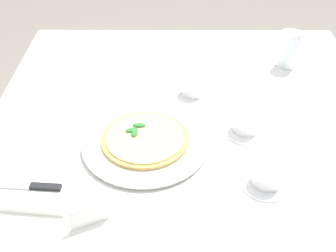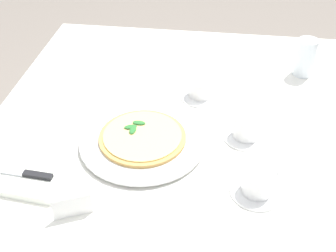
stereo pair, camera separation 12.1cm
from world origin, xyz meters
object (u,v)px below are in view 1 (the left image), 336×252
(pizza_plate, at_px, (145,142))
(napkin_folded, at_px, (28,190))
(coffee_cup_back_corner, at_px, (193,87))
(dinner_knife, at_px, (25,186))
(pizza, at_px, (145,139))
(water_glass_far_right, at_px, (288,51))
(menu_card, at_px, (89,216))
(coffee_cup_right_edge, at_px, (267,175))
(coffee_cup_near_left, at_px, (246,122))

(pizza_plate, distance_m, napkin_folded, 0.33)
(coffee_cup_back_corner, distance_m, dinner_knife, 0.60)
(pizza, height_order, napkin_folded, pizza)
(coffee_cup_back_corner, relative_size, water_glass_far_right, 1.02)
(coffee_cup_back_corner, relative_size, dinner_knife, 0.66)
(menu_card, bearing_deg, napkin_folded, 125.27)
(coffee_cup_right_edge, height_order, coffee_cup_near_left, coffee_cup_near_left)
(pizza, bearing_deg, coffee_cup_near_left, -166.66)
(pizza, distance_m, menu_card, 0.29)
(pizza_plate, bearing_deg, coffee_cup_right_edge, 155.23)
(pizza, relative_size, dinner_knife, 1.22)
(coffee_cup_near_left, xyz_separation_m, water_glass_far_right, (-0.19, -0.37, 0.03))
(coffee_cup_back_corner, bearing_deg, water_glass_far_right, -151.17)
(coffee_cup_near_left, xyz_separation_m, coffee_cup_back_corner, (0.14, -0.19, -0.00))
(dinner_knife, relative_size, menu_card, 2.35)
(coffee_cup_near_left, relative_size, coffee_cup_back_corner, 1.00)
(coffee_cup_near_left, bearing_deg, coffee_cup_back_corner, -52.56)
(coffee_cup_right_edge, xyz_separation_m, napkin_folded, (0.58, 0.04, -0.02))
(coffee_cup_near_left, distance_m, napkin_folded, 0.61)
(napkin_folded, relative_size, menu_card, 2.78)
(coffee_cup_back_corner, bearing_deg, coffee_cup_right_edge, 112.70)
(coffee_cup_back_corner, xyz_separation_m, menu_card, (0.25, 0.53, 0.00))
(coffee_cup_back_corner, xyz_separation_m, dinner_knife, (0.42, 0.43, -0.00))
(pizza, xyz_separation_m, coffee_cup_near_left, (-0.28, -0.07, 0.01))
(napkin_folded, xyz_separation_m, menu_card, (-0.17, 0.10, 0.02))
(pizza, bearing_deg, dinner_knife, 32.52)
(pizza_plate, height_order, coffee_cup_right_edge, coffee_cup_right_edge)
(coffee_cup_right_edge, bearing_deg, pizza_plate, -24.77)
(water_glass_far_right, xyz_separation_m, dinner_knife, (0.76, 0.62, -0.03))
(pizza_plate, distance_m, coffee_cup_right_edge, 0.34)
(napkin_folded, relative_size, dinner_knife, 1.18)
(pizza, xyz_separation_m, menu_card, (0.11, 0.27, 0.01))
(pizza, distance_m, dinner_knife, 0.33)
(coffee_cup_near_left, height_order, dinner_knife, coffee_cup_near_left)
(menu_card, bearing_deg, pizza, 43.18)
(water_glass_far_right, xyz_separation_m, napkin_folded, (0.75, 0.62, -0.05))
(water_glass_far_right, bearing_deg, dinner_knife, 39.08)
(coffee_cup_near_left, bearing_deg, pizza, 13.34)
(water_glass_far_right, bearing_deg, menu_card, 50.32)
(coffee_cup_back_corner, bearing_deg, pizza_plate, 60.70)
(pizza, relative_size, napkin_folded, 1.03)
(pizza_plate, height_order, coffee_cup_back_corner, coffee_cup_back_corner)
(coffee_cup_near_left, bearing_deg, napkin_folded, 23.65)
(napkin_folded, xyz_separation_m, dinner_knife, (0.00, -0.00, 0.01))
(pizza_plate, height_order, water_glass_far_right, water_glass_far_right)
(pizza_plate, relative_size, dinner_knife, 1.77)
(coffee_cup_right_edge, relative_size, menu_card, 1.56)
(menu_card, bearing_deg, coffee_cup_right_edge, -7.37)
(water_glass_far_right, relative_size, menu_card, 1.54)
(menu_card, bearing_deg, coffee_cup_back_corner, 39.52)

